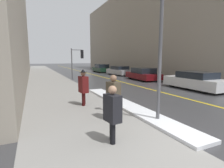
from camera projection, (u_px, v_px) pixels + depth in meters
The scene contains 14 objects.
ground_plane at pixel (193, 145), 4.37m from camera, with size 160.00×160.00×0.00m, color #38383A.
sidewalk_slab at pixel (51, 81), 17.06m from camera, with size 4.00×80.00×0.01m.
road_centre_stripe at pixel (107, 78), 19.52m from camera, with size 0.16×80.00×0.00m.
snow_bank_curb at pixel (125, 105), 8.04m from camera, with size 0.87×8.45×0.11m.
building_facade_right at pixel (141, 32), 28.60m from camera, with size 6.00×36.00×12.92m.
lamp_post at pixel (161, 31), 5.61m from camera, with size 0.28×0.28×5.07m.
traffic_light_near at pixel (78, 57), 18.70m from camera, with size 1.31×0.34×3.24m.
pedestrian_trailing at pixel (112, 111), 4.44m from camera, with size 0.35×0.52×1.49m.
pedestrian_nearside at pixel (113, 95), 6.10m from camera, with size 0.37×0.56×1.60m.
pedestrian_in_glasses at pixel (83, 86), 8.04m from camera, with size 0.37×0.56×1.69m.
parked_car_white at pixel (195, 81), 12.36m from camera, with size 1.87×4.51×1.25m.
parked_car_maroon at pixel (143, 74), 17.91m from camera, with size 2.07×4.33×1.24m.
parked_car_silver at pixel (119, 71), 23.26m from camera, with size 2.09×4.29×1.20m.
parked_car_dark_green at pixel (102, 68), 28.20m from camera, with size 1.93×4.14×1.30m.
Camera 1 is at (-3.54, -2.90, 2.15)m, focal length 28.00 mm.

